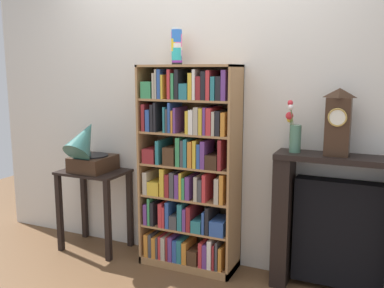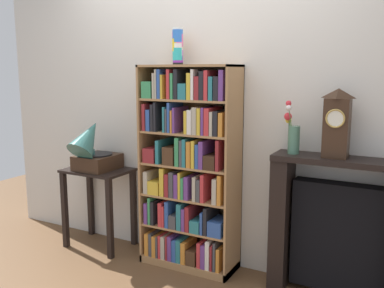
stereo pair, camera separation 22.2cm
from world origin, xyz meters
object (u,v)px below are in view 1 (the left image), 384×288
Objects in this scene: side_table_left at (94,192)px; flower_vase at (294,133)px; gramophone at (88,150)px; fireplace_mantel at (339,226)px; bookshelf at (189,173)px; cup_stack at (177,46)px; mantel_clock at (338,122)px.

flower_vase is (1.71, 0.06, 0.62)m from side_table_left.
side_table_left is 0.39m from gramophone.
bookshelf is at bearing -177.35° from fireplace_mantel.
fireplace_mantel is at bearing 4.08° from gramophone.
cup_stack reaches higher than bookshelf.
side_table_left is 0.71× the size of fireplace_mantel.
cup_stack is 0.62× the size of mantel_clock.
bookshelf is 0.88m from flower_vase.
side_table_left is at bearing -177.82° from flower_vase.
fireplace_mantel reaches higher than side_table_left.
cup_stack is at bearing 10.81° from gramophone.
fireplace_mantel is (2.05, 0.15, -0.41)m from gramophone.
side_table_left is 1.44× the size of gramophone.
side_table_left is 2.05m from fireplace_mantel.
side_table_left is at bearing -177.87° from bookshelf.
bookshelf is at bearing -178.38° from mantel_clock.
mantel_clock is (2.00, 0.06, 0.71)m from side_table_left.
gramophone is (-0.78, -0.15, -0.85)m from cup_stack.
bookshelf is at bearing 5.87° from gramophone.
bookshelf reaches higher than side_table_left.
gramophone is at bearing -175.92° from fireplace_mantel.
mantel_clock is (-0.05, -0.02, 0.74)m from fireplace_mantel.
bookshelf is 2.27× the size of side_table_left.
flower_vase is at bearing 2.18° from side_table_left.
fireplace_mantel is 0.73m from flower_vase.
bookshelf is 3.26× the size of gramophone.
bookshelf is at bearing -177.77° from flower_vase.
gramophone is 1.73m from flower_vase.
mantel_clock is at bearing 1.62° from bookshelf.
fireplace_mantel is at bearing 2.65° from bookshelf.
gramophone is 2.09m from fireplace_mantel.
side_table_left is 2.12m from mantel_clock.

